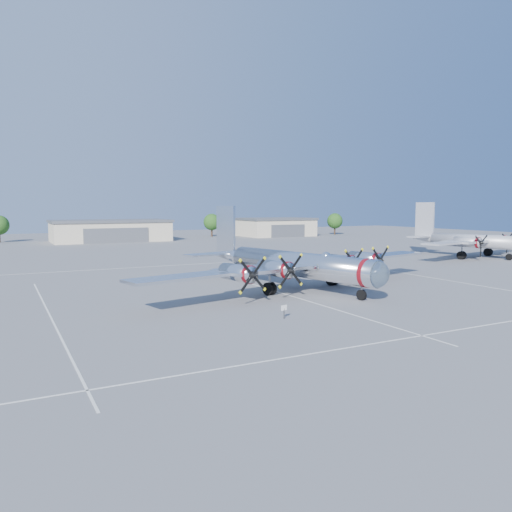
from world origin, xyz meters
name	(u,v)px	position (x,y,z in m)	size (l,w,h in m)	color
ground	(267,289)	(0.00, 0.00, 0.00)	(260.00, 260.00, 0.00)	#5C5C5F
parking_lines	(275,291)	(0.00, -1.75, 0.01)	(60.00, 50.08, 0.01)	silver
hangar_center	(111,230)	(0.00, 81.96, 2.71)	(28.60, 14.60, 5.40)	beige
hangar_east	(276,227)	(48.00, 81.96, 2.71)	(20.60, 14.60, 5.40)	beige
tree_east	(212,222)	(30.00, 88.00, 4.22)	(4.80, 4.80, 6.64)	#382619
tree_far_east	(335,221)	(68.00, 80.00, 4.22)	(4.80, 4.80, 6.64)	#382619
main_bomber_b29	(291,288)	(2.59, -0.70, 0.00)	(40.13, 27.45, 8.87)	white
twin_engine_east	(468,257)	(47.22, 13.14, 0.00)	(30.08, 21.62, 9.53)	#ADADB2
info_placard	(284,309)	(-5.73, -13.17, 0.77)	(0.57, 0.16, 1.09)	black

